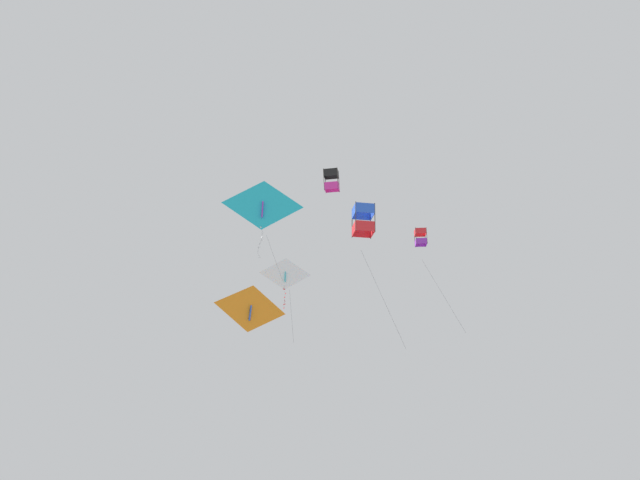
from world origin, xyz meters
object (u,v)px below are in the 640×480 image
kite_delta_near_left (250,309)px  kite_box_near_right (363,221)px  kite_box_low_drifter (331,180)px  kite_delta_mid_left (285,275)px  kite_delta_far_centre (263,206)px  kite_box_highest (421,238)px

kite_delta_near_left → kite_box_near_right: bearing=-52.9°
kite_box_near_right → kite_box_low_drifter: 3.32m
kite_box_near_right → kite_box_low_drifter: kite_box_low_drifter is taller
kite_delta_mid_left → kite_delta_far_centre: (-9.97, -3.84, -0.98)m
kite_delta_near_left → kite_box_highest: 12.78m
kite_delta_near_left → kite_delta_far_centre: kite_delta_far_centre is taller
kite_box_highest → kite_box_near_right: bearing=-142.9°
kite_delta_mid_left → kite_delta_near_left: bearing=-136.9°
kite_box_low_drifter → kite_delta_mid_left: kite_box_low_drifter is taller
kite_box_near_right → kite_delta_far_centre: bearing=-154.8°
kite_delta_far_centre → kite_delta_near_left: bearing=94.0°
kite_delta_mid_left → kite_box_low_drifter: bearing=-74.7°
kite_delta_near_left → kite_box_highest: kite_box_highest is taller
kite_box_highest → kite_delta_mid_left: (-0.56, 10.38, -0.94)m
kite_delta_near_left → kite_box_highest: (3.68, -11.27, 4.78)m
kite_delta_near_left → kite_delta_mid_left: size_ratio=0.47×
kite_delta_far_centre → kite_box_near_right: bearing=26.8°
kite_delta_near_left → kite_delta_far_centre: size_ratio=0.52×
kite_delta_near_left → kite_box_near_right: 9.71m
kite_delta_near_left → kite_box_highest: size_ratio=0.38×
kite_box_highest → kite_box_low_drifter: kite_box_low_drifter is taller
kite_box_highest → kite_delta_far_centre: size_ratio=1.35×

